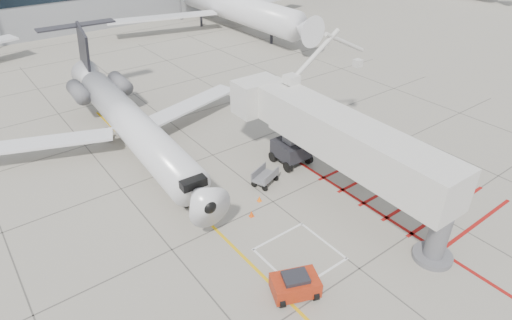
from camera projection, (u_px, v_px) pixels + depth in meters
ground_plane at (312, 232)px, 27.60m from camera, size 260.00×260.00×0.00m
regional_jet at (140, 118)px, 32.70m from camera, size 25.80×31.76×7.99m
jet_bridge at (354, 152)px, 28.27m from camera, size 10.08×20.44×8.08m
pushback_tug at (295, 284)px, 22.94m from camera, size 2.93×2.42×1.47m
baggage_cart at (265, 177)px, 31.88m from camera, size 2.30×1.87×1.26m
ground_power_unit at (370, 168)px, 32.57m from camera, size 2.26×1.56×1.64m
cone_nose at (251, 214)px, 28.83m from camera, size 0.32×0.32×0.45m
cone_side at (259, 199)px, 30.27m from camera, size 0.31×0.31×0.43m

